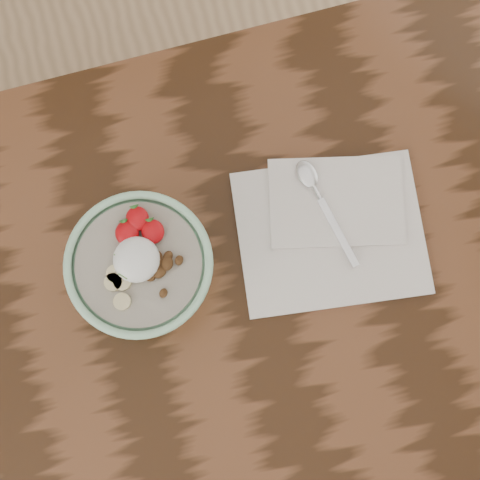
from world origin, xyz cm
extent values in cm
cube|color=black|center=(0.00, 0.00, 73.00)|extent=(160.00, 90.00, 4.00)
cylinder|color=#4C2D19|center=(72.00, 37.00, 35.50)|extent=(7.00, 7.00, 71.00)
cylinder|color=#A1D9AF|center=(5.22, 9.25, 75.66)|extent=(9.21, 9.21, 1.32)
torus|color=#A1D9AF|center=(5.22, 9.25, 86.40)|extent=(20.94, 20.94, 1.21)
cylinder|color=#A29887|center=(5.22, 9.25, 85.74)|extent=(17.76, 17.76, 1.10)
ellipsoid|color=white|center=(5.27, 9.69, 87.54)|extent=(6.49, 6.49, 3.57)
ellipsoid|color=#B4080D|center=(6.72, 15.33, 87.18)|extent=(3.24, 3.56, 1.78)
cone|color=#286623|center=(6.72, 16.79, 87.48)|extent=(1.40, 1.03, 1.52)
ellipsoid|color=#B4080D|center=(8.35, 12.98, 87.17)|extent=(3.20, 3.52, 1.76)
cone|color=#286623|center=(8.35, 14.42, 87.47)|extent=(1.40, 1.03, 1.52)
ellipsoid|color=#B4080D|center=(4.84, 13.70, 87.20)|extent=(3.30, 3.63, 1.82)
cone|color=#286623|center=(4.84, 15.18, 87.50)|extent=(1.40, 1.03, 1.52)
cylinder|color=beige|center=(1.89, 4.71, 86.69)|extent=(2.42, 2.42, 0.70)
cylinder|color=beige|center=(2.57, 7.38, 86.69)|extent=(2.52, 2.52, 0.70)
cylinder|color=beige|center=(1.35, 7.63, 86.69)|extent=(2.52, 2.52, 0.70)
cylinder|color=beige|center=(1.91, 8.70, 86.69)|extent=(2.54, 2.54, 0.70)
ellipsoid|color=#4F3017|center=(9.47, 9.02, 86.93)|extent=(2.17, 2.22, 1.18)
ellipsoid|color=#4F3017|center=(7.64, 4.32, 86.77)|extent=(1.69, 1.76, 0.72)
ellipsoid|color=#4F3017|center=(7.84, 9.51, 86.99)|extent=(2.70, 2.68, 1.49)
ellipsoid|color=#4F3017|center=(7.64, 8.87, 87.04)|extent=(2.91, 2.87, 1.50)
ellipsoid|color=#4F3017|center=(10.84, 8.15, 86.81)|extent=(1.76, 1.86, 1.07)
ellipsoid|color=#4F3017|center=(9.14, 8.16, 87.01)|extent=(2.42, 2.59, 1.29)
ellipsoid|color=#4F3017|center=(6.42, 6.84, 86.78)|extent=(1.54, 1.26, 0.92)
ellipsoid|color=#4F3017|center=(8.00, 7.79, 86.81)|extent=(1.87, 1.92, 1.16)
ellipsoid|color=#4F3017|center=(7.89, 7.19, 86.97)|extent=(2.38, 2.14, 1.31)
cylinder|color=#568D3B|center=(2.99, 7.81, 88.29)|extent=(1.10, 1.13, 0.23)
cylinder|color=#568D3B|center=(3.78, 11.19, 88.29)|extent=(0.43, 1.85, 0.24)
cylinder|color=#568D3B|center=(5.48, 10.45, 88.29)|extent=(1.48, 0.30, 0.23)
cylinder|color=#568D3B|center=(5.38, 8.68, 88.29)|extent=(1.48, 1.52, 0.25)
cylinder|color=#568D3B|center=(6.68, 8.37, 88.29)|extent=(1.05, 1.00, 0.22)
cylinder|color=#568D3B|center=(7.08, 10.38, 88.29)|extent=(1.72, 0.86, 0.24)
cylinder|color=#568D3B|center=(2.95, 10.45, 88.29)|extent=(0.91, 1.32, 0.23)
cylinder|color=#568D3B|center=(6.14, 11.50, 88.29)|extent=(1.67, 0.80, 0.24)
cylinder|color=#568D3B|center=(5.65, 10.18, 88.29)|extent=(1.85, 0.52, 0.24)
cylinder|color=#568D3B|center=(6.99, 10.32, 88.29)|extent=(1.85, 0.72, 0.25)
cylinder|color=#568D3B|center=(5.41, 10.01, 88.29)|extent=(0.49, 1.29, 0.22)
cylinder|color=#568D3B|center=(5.66, 11.44, 88.29)|extent=(1.39, 1.39, 0.24)
cylinder|color=#568D3B|center=(4.83, 7.46, 88.29)|extent=(0.97, 0.88, 0.22)
cube|color=white|center=(34.22, 7.96, 75.55)|extent=(31.48, 26.71, 1.11)
cube|color=white|center=(36.43, 12.39, 76.44)|extent=(23.75, 18.84, 0.66)
cube|color=silver|center=(35.16, 7.53, 76.95)|extent=(3.42, 11.78, 0.36)
cylinder|color=silver|center=(33.70, 14.82, 77.13)|extent=(1.31, 3.16, 0.72)
ellipsoid|color=silver|center=(33.12, 17.71, 77.26)|extent=(4.00, 5.23, 0.98)
camera|label=1|loc=(15.40, -7.17, 178.21)|focal=50.00mm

